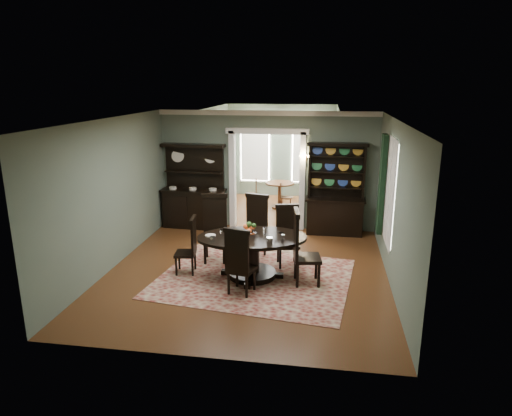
{
  "coord_description": "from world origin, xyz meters",
  "views": [
    {
      "loc": [
        1.48,
        -8.34,
        3.66
      ],
      "look_at": [
        0.09,
        0.6,
        1.17
      ],
      "focal_mm": 32.0,
      "sensor_mm": 36.0,
      "label": 1
    }
  ],
  "objects_px": {
    "sideboard": "(194,199)",
    "parlor_table": "(280,191)",
    "welsh_dresser": "(335,201)",
    "dining_table": "(252,249)"
  },
  "relations": [
    {
      "from": "dining_table",
      "to": "welsh_dresser",
      "type": "distance_m",
      "value": 3.37
    },
    {
      "from": "welsh_dresser",
      "to": "sideboard",
      "type": "bearing_deg",
      "value": -179.57
    },
    {
      "from": "dining_table",
      "to": "sideboard",
      "type": "height_order",
      "value": "sideboard"
    },
    {
      "from": "welsh_dresser",
      "to": "parlor_table",
      "type": "distance_m",
      "value": 2.69
    },
    {
      "from": "sideboard",
      "to": "welsh_dresser",
      "type": "distance_m",
      "value": 3.62
    },
    {
      "from": "dining_table",
      "to": "parlor_table",
      "type": "xyz_separation_m",
      "value": [
        0.0,
        5.1,
        -0.06
      ]
    },
    {
      "from": "sideboard",
      "to": "welsh_dresser",
      "type": "height_order",
      "value": "welsh_dresser"
    },
    {
      "from": "sideboard",
      "to": "parlor_table",
      "type": "distance_m",
      "value": 2.95
    },
    {
      "from": "dining_table",
      "to": "parlor_table",
      "type": "relative_size",
      "value": 2.7
    },
    {
      "from": "dining_table",
      "to": "welsh_dresser",
      "type": "bearing_deg",
      "value": 50.86
    }
  ]
}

